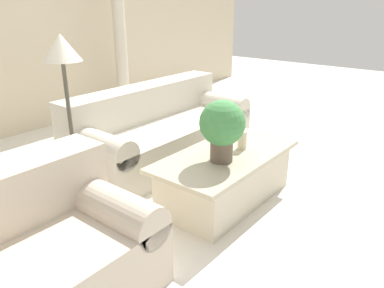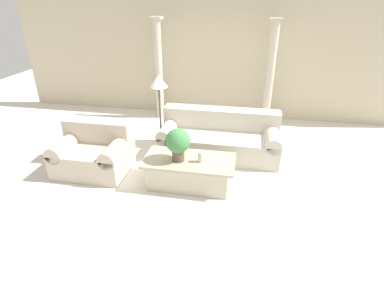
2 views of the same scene
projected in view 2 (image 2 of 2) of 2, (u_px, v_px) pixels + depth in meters
ground_plane at (198, 168)px, 5.30m from camera, size 16.00×16.00×0.00m
wall_back at (218, 49)px, 6.98m from camera, size 10.00×0.06×3.20m
sofa_long at (219, 138)px, 5.64m from camera, size 2.19×0.92×0.82m
loveseat at (94, 151)px, 5.13m from camera, size 1.18×0.92×0.82m
coffee_table at (189, 172)px, 4.75m from camera, size 1.42×0.72×0.46m
potted_plant at (178, 142)px, 4.49m from camera, size 0.38×0.38×0.52m
pillar_candle at (201, 157)px, 4.54m from camera, size 0.08×0.08×0.17m
floor_lamp at (159, 89)px, 5.44m from camera, size 0.32×0.32×1.47m
column_left at (158, 69)px, 6.98m from camera, size 0.26×0.26×2.32m
column_right at (270, 74)px, 6.56m from camera, size 0.26×0.26×2.32m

